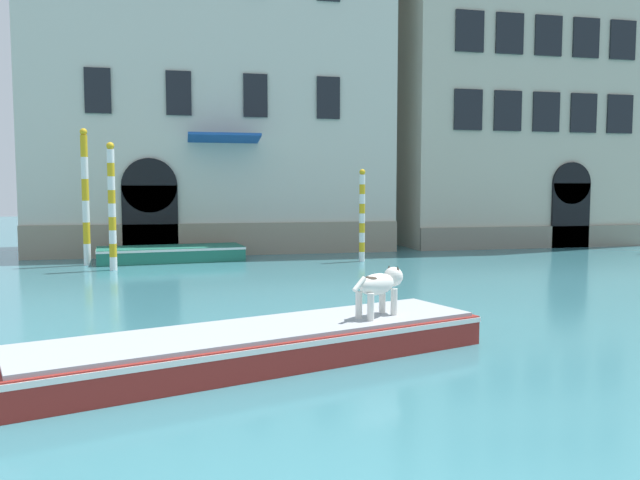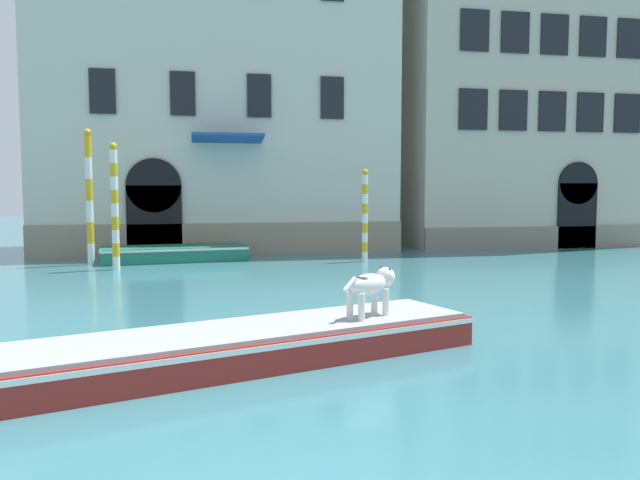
{
  "view_description": "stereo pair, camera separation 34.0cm",
  "coord_description": "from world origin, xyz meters",
  "px_view_note": "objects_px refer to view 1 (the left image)",
  "views": [
    {
      "loc": [
        -1.11,
        -3.11,
        2.66
      ],
      "look_at": [
        2.66,
        13.95,
        1.2
      ],
      "focal_mm": 35.0,
      "sensor_mm": 36.0,
      "label": 1
    },
    {
      "loc": [
        -0.78,
        -3.18,
        2.66
      ],
      "look_at": [
        2.66,
        13.95,
        1.2
      ],
      "focal_mm": 35.0,
      "sensor_mm": 36.0,
      "label": 2
    }
  ],
  "objects_px": {
    "boat_foreground": "(262,344)",
    "mooring_pole_0": "(85,197)",
    "dog_on_deck": "(380,284)",
    "mooring_pole_3": "(362,215)",
    "boat_moored_near_palazzo": "(171,253)",
    "mooring_pole_2": "(112,206)"
  },
  "relations": [
    {
      "from": "dog_on_deck",
      "to": "boat_moored_near_palazzo",
      "type": "height_order",
      "value": "dog_on_deck"
    },
    {
      "from": "mooring_pole_2",
      "to": "boat_moored_near_palazzo",
      "type": "bearing_deg",
      "value": 50.47
    },
    {
      "from": "dog_on_deck",
      "to": "mooring_pole_0",
      "type": "bearing_deg",
      "value": 81.88
    },
    {
      "from": "boat_moored_near_palazzo",
      "to": "mooring_pole_0",
      "type": "height_order",
      "value": "mooring_pole_0"
    },
    {
      "from": "boat_foreground",
      "to": "mooring_pole_3",
      "type": "bearing_deg",
      "value": 49.36
    },
    {
      "from": "mooring_pole_0",
      "to": "boat_foreground",
      "type": "bearing_deg",
      "value": -71.74
    },
    {
      "from": "boat_moored_near_palazzo",
      "to": "mooring_pole_0",
      "type": "relative_size",
      "value": 1.14
    },
    {
      "from": "boat_moored_near_palazzo",
      "to": "dog_on_deck",
      "type": "bearing_deg",
      "value": -81.59
    },
    {
      "from": "boat_foreground",
      "to": "mooring_pole_0",
      "type": "distance_m",
      "value": 14.16
    },
    {
      "from": "dog_on_deck",
      "to": "boat_moored_near_palazzo",
      "type": "xyz_separation_m",
      "value": [
        -3.6,
        13.48,
        -0.79
      ]
    },
    {
      "from": "mooring_pole_0",
      "to": "mooring_pole_3",
      "type": "xyz_separation_m",
      "value": [
        9.58,
        -0.96,
        -0.68
      ]
    },
    {
      "from": "dog_on_deck",
      "to": "mooring_pole_0",
      "type": "distance_m",
      "value": 14.44
    },
    {
      "from": "boat_moored_near_palazzo",
      "to": "mooring_pole_3",
      "type": "xyz_separation_m",
      "value": [
        6.78,
        -1.56,
        1.4
      ]
    },
    {
      "from": "boat_moored_near_palazzo",
      "to": "mooring_pole_0",
      "type": "bearing_deg",
      "value": -174.4
    },
    {
      "from": "dog_on_deck",
      "to": "boat_foreground",
      "type": "bearing_deg",
      "value": 157.1
    },
    {
      "from": "boat_foreground",
      "to": "mooring_pole_0",
      "type": "relative_size",
      "value": 1.62
    },
    {
      "from": "boat_foreground",
      "to": "dog_on_deck",
      "type": "distance_m",
      "value": 2.21
    },
    {
      "from": "boat_moored_near_palazzo",
      "to": "mooring_pole_2",
      "type": "xyz_separation_m",
      "value": [
        -1.78,
        -2.16,
        1.8
      ]
    },
    {
      "from": "boat_foreground",
      "to": "dog_on_deck",
      "type": "xyz_separation_m",
      "value": [
        2.02,
        0.42,
        0.78
      ]
    },
    {
      "from": "boat_foreground",
      "to": "mooring_pole_3",
      "type": "height_order",
      "value": "mooring_pole_3"
    },
    {
      "from": "dog_on_deck",
      "to": "mooring_pole_3",
      "type": "bearing_deg",
      "value": 40.51
    },
    {
      "from": "boat_foreground",
      "to": "mooring_pole_3",
      "type": "distance_m",
      "value": 13.46
    }
  ]
}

